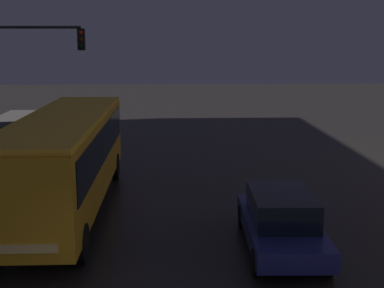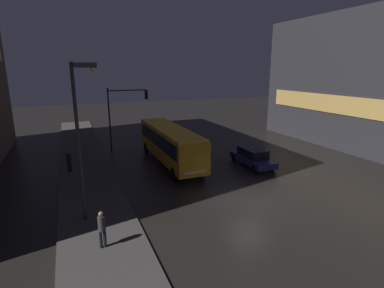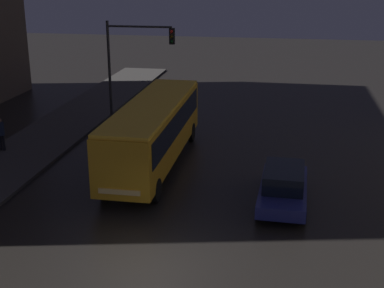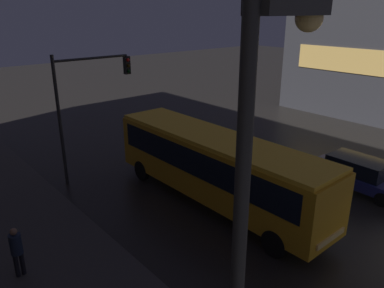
# 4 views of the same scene
# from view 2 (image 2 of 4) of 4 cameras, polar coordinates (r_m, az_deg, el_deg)

# --- Properties ---
(ground_plane) EXTENTS (120.00, 120.00, 0.00)m
(ground_plane) POSITION_cam_2_polar(r_m,az_deg,el_deg) (19.34, 10.85, -10.66)
(ground_plane) COLOR black
(sidewalk_left) EXTENTS (4.00, 48.00, 0.15)m
(sidewalk_left) POSITION_cam_2_polar(r_m,az_deg,el_deg) (25.80, -19.48, -4.66)
(sidewalk_left) COLOR #3D3A38
(sidewalk_left) RESTS_ON ground
(building_right_block) EXTENTS (10.07, 22.08, 13.46)m
(building_right_block) POSITION_cam_2_polar(r_m,az_deg,el_deg) (36.98, 31.49, 10.08)
(building_right_block) COLOR #2D2D33
(building_right_block) RESTS_ON ground
(bus_near) EXTENTS (2.46, 11.14, 3.14)m
(bus_near) POSITION_cam_2_polar(r_m,az_deg,el_deg) (25.87, -4.21, 0.48)
(bus_near) COLOR orange
(bus_near) RESTS_ON ground
(car_taxi) EXTENTS (2.01, 4.80, 1.52)m
(car_taxi) POSITION_cam_2_polar(r_m,az_deg,el_deg) (25.92, 11.45, -2.40)
(car_taxi) COLOR navy
(car_taxi) RESTS_ON ground
(pedestrian_near) EXTENTS (0.37, 0.37, 1.77)m
(pedestrian_near) POSITION_cam_2_polar(r_m,az_deg,el_deg) (14.43, -16.80, -14.88)
(pedestrian_near) COLOR black
(pedestrian_near) RESTS_ON sidewalk_left
(pedestrian_mid) EXTENTS (0.50, 0.50, 1.71)m
(pedestrian_mid) POSITION_cam_2_polar(r_m,az_deg,el_deg) (25.22, -22.42, -2.76)
(pedestrian_mid) COLOR black
(pedestrian_mid) RESTS_ON sidewalk_left
(traffic_light_main) EXTENTS (4.02, 0.35, 6.26)m
(traffic_light_main) POSITION_cam_2_polar(r_m,az_deg,el_deg) (30.70, -12.97, 6.80)
(traffic_light_main) COLOR #2D2D2D
(traffic_light_main) RESTS_ON ground
(street_lamp_sidewalk) EXTENTS (1.25, 0.36, 8.20)m
(street_lamp_sidewalk) POSITION_cam_2_polar(r_m,az_deg,el_deg) (15.97, -20.32, 4.23)
(street_lamp_sidewalk) COLOR #2D2D2D
(street_lamp_sidewalk) RESTS_ON sidewalk_left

